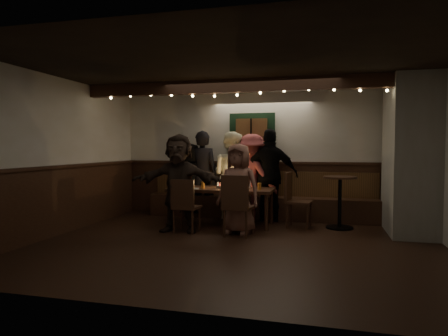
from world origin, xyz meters
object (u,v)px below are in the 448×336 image
(chair_near_left, at_px, (185,203))
(person_f, at_px, (179,183))
(dining_table, at_px, (221,191))
(person_d, at_px, (252,177))
(chair_end, at_px, (294,196))
(person_b, at_px, (202,174))
(person_e, at_px, (270,175))
(high_top, at_px, (340,196))
(person_c, at_px, (232,175))
(person_a, at_px, (190,180))
(chair_near_right, at_px, (237,202))
(person_g, at_px, (239,189))

(chair_near_left, relative_size, person_f, 0.54)
(dining_table, xyz_separation_m, person_d, (0.45, 0.71, 0.23))
(chair_end, relative_size, person_b, 0.55)
(person_d, relative_size, person_e, 0.94)
(chair_end, height_order, person_d, person_d)
(high_top, relative_size, person_c, 0.53)
(person_a, bearing_deg, high_top, 172.93)
(high_top, bearing_deg, person_b, 168.05)
(chair_near_right, distance_m, person_b, 2.05)
(person_b, bearing_deg, chair_near_left, 93.40)
(chair_near_right, xyz_separation_m, person_d, (-0.05, 1.63, 0.29))
(dining_table, distance_m, chair_end, 1.34)
(chair_end, xyz_separation_m, person_e, (-0.49, 0.50, 0.35))
(high_top, bearing_deg, chair_end, -175.51)
(chair_end, xyz_separation_m, person_b, (-1.94, 0.64, 0.34))
(person_g, bearing_deg, person_d, 101.13)
(dining_table, distance_m, person_g, 0.81)
(person_b, xyz_separation_m, person_g, (1.08, -1.43, -0.14))
(person_f, bearing_deg, chair_near_right, -12.21)
(person_f, bearing_deg, person_a, 97.81)
(chair_near_right, xyz_separation_m, person_g, (-0.03, 0.26, 0.19))
(person_f, height_order, person_g, person_f)
(person_c, distance_m, person_f, 1.57)
(chair_near_left, bearing_deg, person_e, 49.62)
(chair_end, height_order, person_c, person_c)
(high_top, height_order, person_e, person_e)
(chair_end, xyz_separation_m, high_top, (0.80, 0.06, 0.03))
(person_f, bearing_deg, high_top, 15.73)
(person_e, relative_size, person_g, 1.20)
(chair_near_right, relative_size, person_e, 0.55)
(person_b, bearing_deg, high_top, 164.63)
(person_b, bearing_deg, chair_end, 158.23)
(high_top, distance_m, person_e, 1.40)
(dining_table, bearing_deg, chair_end, 5.70)
(chair_near_right, xyz_separation_m, chair_end, (0.83, 1.05, -0.01))
(chair_near_left, distance_m, chair_near_right, 0.92)
(person_g, bearing_deg, person_a, 143.35)
(chair_near_left, bearing_deg, chair_near_right, -4.69)
(person_c, bearing_deg, chair_end, -178.52)
(person_e, bearing_deg, person_d, -14.45)
(person_c, bearing_deg, high_top, -168.48)
(chair_near_right, distance_m, person_a, 2.19)
(chair_near_right, distance_m, person_c, 1.70)
(person_a, relative_size, person_f, 0.91)
(person_d, bearing_deg, chair_near_left, 84.23)
(person_f, xyz_separation_m, person_g, (1.02, 0.11, -0.09))
(chair_near_right, height_order, person_f, person_f)
(person_b, height_order, person_c, person_b)
(dining_table, distance_m, person_f, 0.97)
(chair_end, relative_size, person_g, 0.66)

